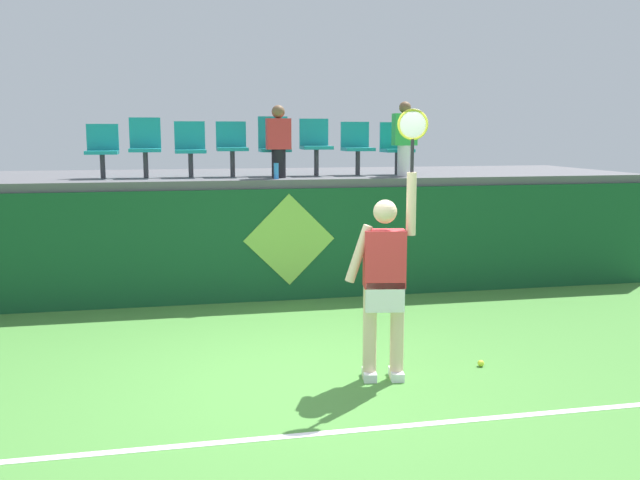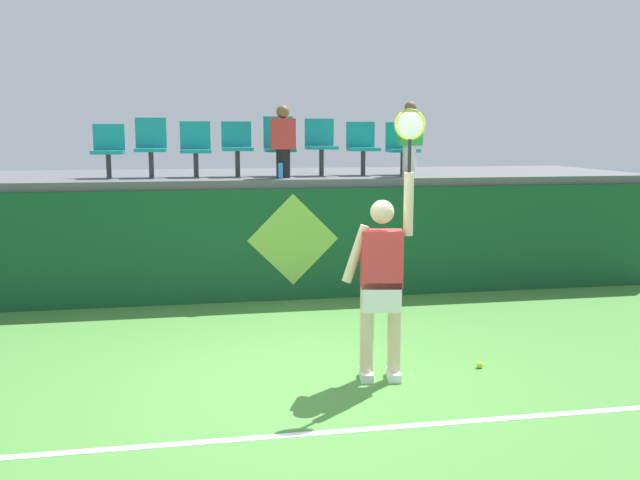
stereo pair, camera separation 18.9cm
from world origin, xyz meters
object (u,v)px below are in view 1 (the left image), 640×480
stadium_chair_2 (190,146)px  spectator_1 (278,140)px  water_bottle (276,171)px  spectator_0 (404,138)px  stadium_chair_6 (357,145)px  tennis_ball (481,363)px  stadium_chair_1 (145,144)px  stadium_chair_5 (315,143)px  tennis_player (385,279)px  stadium_chair_7 (396,146)px  stadium_chair_3 (232,145)px  stadium_chair_4 (274,144)px  stadium_chair_0 (102,148)px

stadium_chair_2 → spectator_1: (1.22, -0.46, 0.09)m
water_bottle → stadium_chair_2: 1.39m
spectator_0 → stadium_chair_6: bearing=147.1°
tennis_ball → spectator_0: 4.30m
stadium_chair_1 → stadium_chair_5: (2.48, -0.00, 0.01)m
tennis_player → stadium_chair_7: tennis_player is taller
tennis_player → stadium_chair_1: 4.92m
water_bottle → stadium_chair_3: size_ratio=0.28×
stadium_chair_3 → spectator_0: size_ratio=0.73×
stadium_chair_3 → spectator_1: 0.77m
stadium_chair_5 → spectator_0: size_ratio=0.78×
stadium_chair_4 → stadium_chair_5: size_ratio=1.04×
stadium_chair_5 → stadium_chair_1: bearing=179.9°
stadium_chair_2 → spectator_1: size_ratio=0.78×
tennis_ball → stadium_chair_2: (-2.72, 4.07, 2.08)m
stadium_chair_1 → stadium_chair_2: stadium_chair_1 is taller
tennis_player → spectator_1: size_ratio=2.48×
stadium_chair_0 → stadium_chair_5: 3.07m
spectator_0 → spectator_1: size_ratio=1.07×
stadium_chair_0 → stadium_chair_6: bearing=0.0°
stadium_chair_4 → stadium_chair_3: bearing=-179.0°
stadium_chair_0 → stadium_chair_7: bearing=0.0°
water_bottle → stadium_chair_7: 2.11m
stadium_chair_4 → stadium_chair_5: (0.63, -0.01, 0.01)m
stadium_chair_1 → stadium_chair_4: (1.85, 0.00, 0.00)m
tennis_ball → stadium_chair_1: bearing=129.4°
water_bottle → stadium_chair_5: stadium_chair_5 is taller
stadium_chair_5 → stadium_chair_7: (1.26, 0.00, -0.04)m
tennis_ball → stadium_chair_2: stadium_chair_2 is taller
tennis_player → spectator_1: (-0.44, 3.74, 1.23)m
spectator_0 → tennis_player: bearing=-110.9°
water_bottle → stadium_chair_4: stadium_chair_4 is taller
tennis_player → stadium_chair_0: 5.21m
tennis_ball → stadium_chair_5: size_ratio=0.08×
stadium_chair_3 → stadium_chair_5: stadium_chair_5 is taller
stadium_chair_0 → stadium_chair_7: stadium_chair_7 is taller
spectator_0 → stadium_chair_5: bearing=162.2°
stadium_chair_1 → spectator_0: size_ratio=0.78×
tennis_player → water_bottle: bearing=98.3°
spectator_1 → stadium_chair_5: bearing=36.1°
stadium_chair_3 → stadium_chair_1: bearing=179.7°
water_bottle → stadium_chair_4: 0.80m
tennis_player → stadium_chair_5: size_ratio=2.99×
stadium_chair_2 → stadium_chair_4: bearing=0.3°
stadium_chair_5 → spectator_0: spectator_0 is taller
stadium_chair_7 → spectator_0: bearing=-90.0°
stadium_chair_3 → water_bottle: bearing=-51.7°
tennis_player → spectator_0: 4.25m
stadium_chair_6 → stadium_chair_3: bearing=-180.0°
stadium_chair_5 → spectator_0: (1.26, -0.40, 0.08)m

